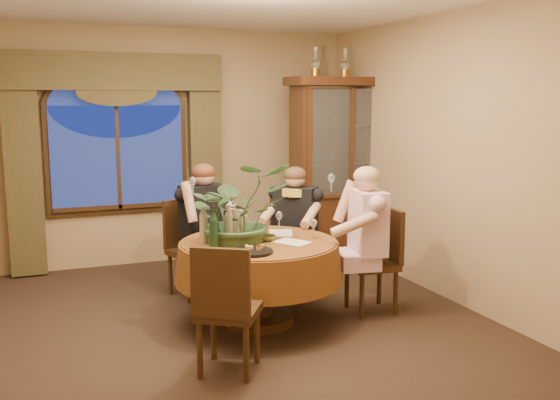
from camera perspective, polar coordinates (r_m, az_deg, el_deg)
name	(u,v)px	position (r m, az deg, el deg)	size (l,w,h in m)	color
floor	(231,327)	(5.58, -4.49, -11.52)	(5.00, 5.00, 0.00)	black
wall_back	(168,147)	(7.67, -10.22, 4.79)	(4.50, 4.50, 0.00)	#9F8055
wall_right	(451,159)	(6.29, 15.36, 3.66)	(5.00, 5.00, 0.00)	#9F8055
window	(118,157)	(7.51, -14.58, 3.78)	(1.62, 0.10, 1.32)	navy
arched_transom	(115,89)	(7.48, -14.83, 9.74)	(1.60, 0.06, 0.44)	navy
drapery_left	(23,172)	(7.41, -22.42, 2.38)	(0.38, 0.14, 2.32)	#443E24
drapery_right	(205,165)	(7.67, -6.84, 3.22)	(0.38, 0.14, 2.32)	#443E24
swag_valance	(115,71)	(7.40, -14.82, 11.30)	(2.45, 0.16, 0.42)	#443E24
dining_table	(259,282)	(5.54, -1.94, -7.54)	(1.47, 1.47, 0.75)	maroon
china_cabinet	(343,170)	(7.65, 5.78, 2.73)	(1.38, 0.54, 2.23)	#321B10
oil_lamp_left	(315,62)	(7.44, 3.23, 12.48)	(0.11, 0.11, 0.34)	#A5722D
oil_lamp_center	(345,63)	(7.61, 5.94, 12.38)	(0.11, 0.11, 0.34)	#A5722D
oil_lamp_right	(373,63)	(7.80, 8.51, 12.25)	(0.11, 0.11, 0.34)	#A5722D
chair_right	(371,262)	(5.88, 8.36, -5.59)	(0.42, 0.42, 0.96)	black
chair_back_right	(285,246)	(6.42, 0.47, -4.22)	(0.42, 0.42, 0.96)	black
chair_back	(193,249)	(6.34, -7.95, -4.48)	(0.42, 0.42, 0.96)	black
chair_front_left	(229,308)	(4.60, -4.71, -9.77)	(0.42, 0.42, 0.96)	black
person_pink	(368,242)	(5.70, 8.01, -3.83)	(0.50, 0.46, 1.39)	beige
person_back	(203,231)	(6.23, -7.01, -2.84)	(0.49, 0.45, 1.36)	black
person_scarf	(296,230)	(6.34, 1.43, -2.78)	(0.47, 0.43, 1.31)	black
stoneware_vase	(238,224)	(5.51, -3.85, -2.19)	(0.15, 0.15, 0.27)	#8D745E
centerpiece_plant	(238,174)	(5.41, -3.84, 2.43)	(0.89, 0.99, 0.77)	#355531
olive_bowl	(267,238)	(5.45, -1.20, -3.50)	(0.15, 0.15, 0.05)	brown
cheese_platter	(252,252)	(5.03, -2.57, -4.73)	(0.34, 0.34, 0.02)	black
wine_bottle_0	(229,224)	(5.35, -4.71, -2.23)	(0.07, 0.07, 0.33)	tan
wine_bottle_1	(214,229)	(5.16, -6.10, -2.67)	(0.07, 0.07, 0.33)	black
wine_bottle_2	(214,226)	(5.29, -6.02, -2.37)	(0.07, 0.07, 0.33)	black
wine_bottle_3	(204,224)	(5.39, -7.00, -2.18)	(0.07, 0.07, 0.33)	tan
tasting_paper_0	(292,242)	(5.39, 1.12, -3.86)	(0.21, 0.30, 0.00)	white
tasting_paper_1	(281,233)	(5.74, 0.07, -3.04)	(0.21, 0.30, 0.00)	white
wine_glass_person_pink	(313,229)	(5.53, 3.08, -2.63)	(0.07, 0.07, 0.18)	silver
wine_glass_person_back	(228,222)	(5.83, -4.81, -2.03)	(0.07, 0.07, 0.18)	silver
wine_glass_person_scarf	(279,221)	(5.87, -0.09, -1.90)	(0.07, 0.07, 0.18)	silver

